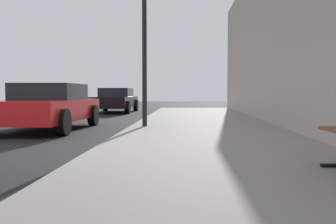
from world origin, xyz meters
TOP-DOWN VIEW (x-y plane):
  - sidewalk at (4.00, 0.00)m, footprint 4.00×32.00m
  - street_lamp at (2.39, 4.06)m, footprint 0.36×0.36m
  - car_red at (-0.33, 4.51)m, footprint 2.03×4.34m
  - car_black at (-0.24, 13.66)m, footprint 1.96×4.50m

SIDE VIEW (x-z plane):
  - sidewalk at x=4.00m, z-range 0.00..0.15m
  - car_black at x=-0.24m, z-range 0.01..1.28m
  - car_red at x=-0.33m, z-range 0.01..1.28m
  - street_lamp at x=2.39m, z-range 0.96..5.39m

